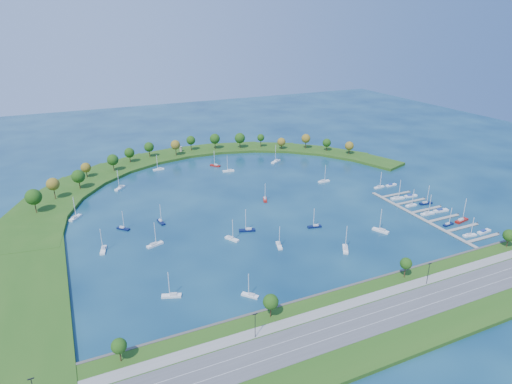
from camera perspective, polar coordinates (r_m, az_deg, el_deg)
name	(u,v)px	position (r m, az deg, el deg)	size (l,w,h in m)	color
ground	(252,202)	(270.88, -0.52, -1.31)	(700.00, 700.00, 0.00)	#082646
south_shoreline	(382,314)	(179.87, 16.22, -15.15)	(420.00, 43.10, 11.60)	#265316
breakwater	(160,186)	(300.83, -12.45, 0.78)	(286.74, 247.64, 2.00)	#265316
breakwater_trees	(185,153)	(337.89, -9.35, 5.07)	(241.41, 93.81, 14.44)	#382314
harbor_tower	(181,149)	(372.21, -9.82, 5.58)	(2.60, 2.60, 4.16)	gray
dock_system	(429,215)	(271.59, 21.73, -2.82)	(24.28, 82.00, 1.60)	gray
moored_boat_0	(265,199)	(272.99, 1.19, -0.92)	(5.02, 8.06, 11.50)	maroon
moored_boat_1	(120,188)	(304.97, -17.40, 0.56)	(8.07, 8.55, 13.51)	white
moored_boat_2	(324,181)	(306.78, 8.89, 1.45)	(8.61, 2.65, 12.55)	white
moored_boat_3	(215,165)	(337.42, -5.35, 3.53)	(7.29, 7.93, 12.39)	maroon
moored_boat_4	(315,226)	(240.53, 7.69, -4.43)	(8.00, 3.68, 11.36)	#09133C
moored_boat_5	(279,245)	(219.80, 3.04, -6.93)	(4.41, 8.11, 11.48)	white
moored_boat_6	(123,228)	(246.89, -17.03, -4.53)	(6.72, 6.89, 11.06)	#09133C
moored_boat_7	(75,217)	(268.84, -22.62, -3.08)	(7.57, 8.41, 13.03)	white
moored_boat_8	(381,230)	(243.18, 16.05, -4.82)	(6.17, 9.07, 13.07)	white
moored_boat_9	(250,295)	(183.66, -0.78, -13.32)	(6.42, 6.74, 10.69)	white
moored_boat_10	(155,244)	(225.85, -13.14, -6.68)	(8.97, 5.11, 12.71)	white
moored_boat_11	(172,295)	(186.70, -11.01, -13.12)	(8.38, 4.84, 11.88)	white
moored_boat_12	(345,249)	(220.57, 11.64, -7.27)	(6.68, 8.65, 12.76)	white
moored_boat_13	(161,221)	(249.25, -12.36, -3.78)	(3.27, 8.00, 11.42)	#09133C
moored_boat_14	(103,249)	(228.19, -19.39, -7.10)	(4.21, 8.78, 12.44)	white
moored_boat_15	(276,161)	(345.84, 2.63, 4.08)	(9.79, 7.35, 14.36)	white
moored_boat_16	(232,238)	(225.88, -3.19, -6.09)	(5.90, 8.09, 11.79)	white
moored_boat_17	(229,170)	(324.65, -3.62, 2.84)	(8.82, 3.68, 12.57)	white
moored_boat_18	(159,169)	(335.55, -12.65, 2.97)	(8.27, 2.47, 12.09)	white
moored_boat_19	(247,230)	(234.33, -1.17, -4.95)	(9.03, 5.00, 12.80)	#09133C
docked_boat_0	(470,235)	(255.25, 26.22, -5.04)	(7.59, 3.28, 10.80)	white
docked_boat_1	(484,231)	(262.93, 27.72, -4.60)	(8.89, 3.25, 1.77)	white
docked_boat_2	(448,224)	(263.23, 23.91, -3.83)	(7.27, 2.76, 10.42)	#09133C
docked_boat_3	(462,220)	(270.89, 25.36, -3.34)	(9.74, 4.20, 13.85)	maroon
docked_boat_4	(427,213)	(272.42, 21.56, -2.59)	(8.58, 2.80, 12.45)	white
docked_boat_5	(441,210)	(279.78, 23.06, -2.23)	(9.54, 3.63, 1.90)	white
docked_boat_6	(411,205)	(280.87, 19.67, -1.60)	(7.45, 2.13, 10.94)	white
docked_boat_7	(426,203)	(287.11, 21.37, -1.32)	(8.49, 3.37, 12.14)	#09133C
docked_boat_8	(397,198)	(288.75, 18.06, -0.73)	(9.09, 3.66, 12.98)	white
docked_boat_9	(411,196)	(295.46, 19.62, -0.48)	(8.72, 3.24, 1.74)	white
docked_boat_10	(379,187)	(304.40, 15.86, 0.68)	(7.83, 2.86, 11.27)	white
docked_boat_11	(391,185)	(310.59, 17.30, 0.89)	(8.29, 2.83, 1.66)	white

